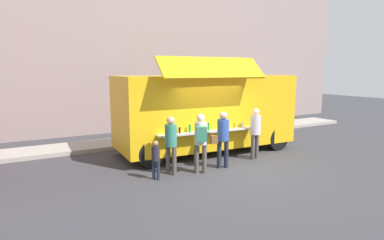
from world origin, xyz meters
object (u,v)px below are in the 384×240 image
Objects in this scene: food_truck_main at (206,110)px; trash_bin at (248,123)px; child_near_queue at (156,157)px; customer_rear_waiting at (171,140)px; customer_extra_browsing at (255,129)px; customer_mid_with_backpack at (201,137)px; customer_front_ordering at (223,135)px.

food_truck_main reaches higher than trash_bin.
trash_bin is 8.05m from child_near_queue.
food_truck_main is 2.99m from customer_rear_waiting.
trash_bin is 5.05m from customer_extra_browsing.
child_near_queue is at bearing 109.97° from customer_mid_with_backpack.
trash_bin is 0.52× the size of customer_extra_browsing.
customer_front_ordering is 1.68m from customer_rear_waiting.
customer_rear_waiting is at bearing -139.48° from food_truck_main.
food_truck_main is at bearing -149.13° from trash_bin.
customer_rear_waiting is at bearing -146.19° from trash_bin.
customer_rear_waiting is 1.55× the size of child_near_queue.
customer_mid_with_backpack reaches higher than child_near_queue.
child_near_queue is (-6.76, -4.36, 0.20)m from trash_bin.
customer_rear_waiting is at bearing 91.72° from customer_mid_with_backpack.
customer_front_ordering is at bearing -54.75° from customer_mid_with_backpack.
food_truck_main is 5.95× the size of child_near_queue.
customer_front_ordering is 1.00× the size of customer_mid_with_backpack.
food_truck_main is 4.66m from trash_bin.
customer_mid_with_backpack reaches higher than trash_bin.
food_truck_main is 3.71× the size of customer_mid_with_backpack.
food_truck_main is 3.71× the size of customer_front_ordering.
customer_front_ordering is (-4.53, -4.35, 0.59)m from trash_bin.
customer_mid_with_backpack reaches higher than customer_extra_browsing.
customer_rear_waiting is 0.98× the size of customer_extra_browsing.
child_near_queue is (-2.88, -2.04, -0.89)m from food_truck_main.
customer_front_ordering reaches higher than child_near_queue.
customer_extra_browsing is (0.92, -1.72, -0.51)m from food_truck_main.
customer_extra_browsing is at bearing -53.77° from customer_mid_with_backpack.
food_truck_main reaches higher than child_near_queue.
customer_mid_with_backpack is at bearing -140.21° from trash_bin.
customer_extra_browsing is (-2.97, -4.04, 0.59)m from trash_bin.
child_near_queue is at bearing 104.41° from customer_front_ordering.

